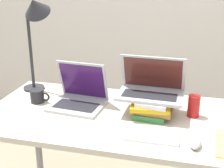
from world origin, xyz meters
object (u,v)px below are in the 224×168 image
Objects in this scene: laptop_on_books at (151,88)px; soda_can at (194,106)px; laptop_left at (79,97)px; desk_lamp at (35,18)px; wireless_keyboard at (151,137)px; mug at (38,96)px; book_stack at (153,105)px; mouse at (195,143)px.

laptop_on_books is 3.01× the size of soda_can.
laptop_left is 0.56m from desk_lamp.
wireless_keyboard is 0.77m from mug.
book_stack is 0.70m from mug.
laptop_left is 1.20× the size of wireless_keyboard.
laptop_on_books is 3.23× the size of mouse.
laptop_on_books is at bearing 1.05° from laptop_left.
laptop_on_books is 2.97× the size of mug.
laptop_on_books is 0.83m from desk_lamp.
wireless_keyboard is (0.47, -0.28, -0.04)m from laptop_left.
book_stack is 0.10m from laptop_on_books.
soda_can is (0.22, 0.02, 0.01)m from book_stack.
soda_can reaches higher than wireless_keyboard.
book_stack is at bearing -0.89° from laptop_left.
mouse is 0.93× the size of soda_can.
mug is at bearing -177.91° from soda_can.
mouse is 0.92× the size of mug.
wireless_keyboard is (0.03, -0.28, -0.04)m from book_stack.
mug is 0.48m from desk_lamp.
soda_can is at bearing 5.76° from book_stack.
mouse is (0.20, -0.02, 0.01)m from wireless_keyboard.
laptop_left is at bearing -178.95° from laptop_on_books.
desk_lamp reaches higher than book_stack.
soda_can is (0.19, 0.30, 0.05)m from wireless_keyboard.
soda_can is at bearing -7.49° from desk_lamp.
book_stack is 0.43× the size of desk_lamp.
wireless_keyboard is (0.04, -0.29, -0.14)m from laptop_on_books.
laptop_on_books is at bearing -10.44° from desk_lamp.
mouse is at bearing -88.23° from soda_can.
wireless_keyboard is 0.36m from soda_can.
soda_can is (-0.01, 0.32, 0.04)m from mouse.
book_stack is at bearing 128.30° from mouse.
laptop_on_books is 0.42m from mouse.
desk_lamp is (-0.74, 0.14, 0.34)m from laptop_on_books.
laptop_left is 2.87× the size of mouse.
desk_lamp is (-0.98, 0.13, 0.42)m from soda_can.
book_stack is 0.75× the size of laptop_on_books.
laptop_on_books reaches higher than mug.
desk_lamp is at bearing 169.56° from laptop_on_books.
desk_lamp is at bearing 155.82° from mouse.
soda_can is at bearing 56.76° from wireless_keyboard.
book_stack is at bearing -11.28° from desk_lamp.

